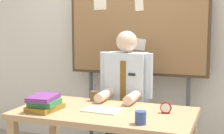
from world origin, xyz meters
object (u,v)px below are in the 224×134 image
object	(u,v)px
bulletin_board	(137,26)
coffee_mug	(141,118)
person	(126,104)
desk_clock	(166,108)
desk	(105,121)
pen_holder	(94,96)
book_stack	(44,103)
open_notebook	(102,110)

from	to	relation	value
bulletin_board	coffee_mug	distance (m)	1.45
person	desk_clock	distance (m)	0.72
desk_clock	coffee_mug	xyz separation A→B (m)	(-0.12, -0.36, 0.01)
desk	desk_clock	size ratio (longest dim) A/B	16.26
desk	pen_holder	xyz separation A→B (m)	(-0.23, 0.30, 0.14)
book_stack	coffee_mug	bearing A→B (deg)	-6.21
open_notebook	coffee_mug	world-z (taller)	coffee_mug
person	desk_clock	world-z (taller)	person
book_stack	pen_holder	world-z (taller)	pen_holder
desk_clock	pen_holder	xyz separation A→B (m)	(-0.73, 0.20, 0.01)
person	pen_holder	distance (m)	0.39
book_stack	coffee_mug	xyz separation A→B (m)	(0.87, -0.09, -0.01)
person	coffee_mug	world-z (taller)	person
book_stack	open_notebook	size ratio (longest dim) A/B	1.00
open_notebook	pen_holder	size ratio (longest dim) A/B	1.97
desk	bulletin_board	distance (m)	1.25
desk	bulletin_board	world-z (taller)	bulletin_board
coffee_mug	desk	bearing A→B (deg)	145.57
person	book_stack	distance (m)	0.91
bulletin_board	coffee_mug	bearing A→B (deg)	-72.49
bulletin_board	book_stack	xyz separation A→B (m)	(-0.48, -1.14, -0.65)
bulletin_board	coffee_mug	world-z (taller)	bulletin_board
desk	book_stack	size ratio (longest dim) A/B	4.76
open_notebook	coffee_mug	distance (m)	0.48
coffee_mug	pen_holder	distance (m)	0.83
coffee_mug	pen_holder	xyz separation A→B (m)	(-0.61, 0.56, -0.00)
book_stack	open_notebook	bearing A→B (deg)	18.19
person	book_stack	size ratio (longest dim) A/B	4.40
open_notebook	desk_clock	size ratio (longest dim) A/B	3.40
book_stack	pen_holder	bearing A→B (deg)	61.50
desk	coffee_mug	distance (m)	0.49
desk	coffee_mug	size ratio (longest dim) A/B	15.42
desk	person	xyz separation A→B (m)	(0.00, 0.59, 0.01)
bulletin_board	pen_holder	xyz separation A→B (m)	(-0.23, -0.67, -0.66)
desk	person	bearing A→B (deg)	90.00
desk	person	world-z (taller)	person
book_stack	open_notebook	xyz separation A→B (m)	(0.46, 0.15, -0.06)
book_stack	coffee_mug	world-z (taller)	book_stack
bulletin_board	desk_clock	size ratio (longest dim) A/B	21.89
book_stack	desk_clock	distance (m)	1.02
desk	bulletin_board	bearing A→B (deg)	90.02
person	bulletin_board	bearing A→B (deg)	90.04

